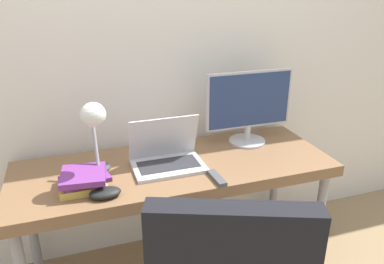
{
  "coord_description": "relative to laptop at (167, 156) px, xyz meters",
  "views": [
    {
      "loc": [
        -0.47,
        -1.38,
        1.59
      ],
      "look_at": [
        0.08,
        0.27,
        0.88
      ],
      "focal_mm": 35.0,
      "sensor_mm": 36.0,
      "label": 1
    }
  ],
  "objects": [
    {
      "name": "game_controller",
      "position": [
        -0.34,
        -0.21,
        -0.03
      ],
      "size": [
        0.14,
        0.09,
        0.04
      ],
      "color": "black",
      "rests_on": "desk"
    },
    {
      "name": "wall_back",
      "position": [
        0.04,
        0.37,
        0.55
      ],
      "size": [
        8.0,
        0.05,
        2.6
      ],
      "color": "silver",
      "rests_on": "ground_plane"
    },
    {
      "name": "monitor",
      "position": [
        0.53,
        0.14,
        0.18
      ],
      "size": [
        0.52,
        0.21,
        0.42
      ],
      "color": "#B7B7BC",
      "rests_on": "desk"
    },
    {
      "name": "book_stack",
      "position": [
        -0.42,
        -0.11,
        -0.01
      ],
      "size": [
        0.24,
        0.22,
        0.08
      ],
      "color": "gold",
      "rests_on": "desk"
    },
    {
      "name": "desk",
      "position": [
        0.04,
        0.0,
        -0.12
      ],
      "size": [
        1.65,
        0.6,
        0.7
      ],
      "color": "brown",
      "rests_on": "ground_plane"
    },
    {
      "name": "tv_remote",
      "position": [
        0.19,
        -0.22,
        -0.04
      ],
      "size": [
        0.05,
        0.15,
        0.02
      ],
      "color": "#4C4C51",
      "rests_on": "desk"
    },
    {
      "name": "laptop",
      "position": [
        0.0,
        0.0,
        0.0
      ],
      "size": [
        0.36,
        0.25,
        0.25
      ],
      "color": "silver",
      "rests_on": "desk"
    },
    {
      "name": "desk_lamp",
      "position": [
        -0.35,
        -0.06,
        0.23
      ],
      "size": [
        0.13,
        0.27,
        0.4
      ],
      "color": "#4C4C51",
      "rests_on": "desk"
    }
  ]
}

